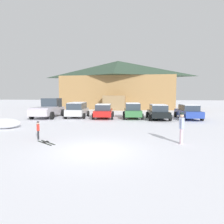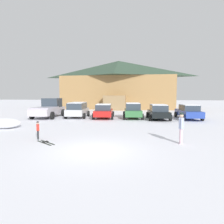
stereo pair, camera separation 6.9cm
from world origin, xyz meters
TOP-DOWN VIEW (x-y plane):
  - ground at (0.00, 0.00)m, footprint 160.00×160.00m
  - ski_lodge at (-1.37, 28.72)m, footprint 20.76×11.14m
  - parked_silver_wagon at (-4.62, 12.78)m, footprint 2.40×4.33m
  - parked_red_sedan at (-1.58, 12.55)m, footprint 2.44×4.49m
  - parked_green_coupe at (1.58, 12.73)m, footprint 2.31×4.24m
  - parked_black_sedan at (4.25, 12.14)m, footprint 2.32×4.41m
  - parked_blue_hatchback at (7.44, 12.77)m, footprint 2.24×4.79m
  - pickup_truck at (-7.91, 12.68)m, footprint 2.61×5.72m
  - skier_child_in_red_jacket at (-3.75, 1.85)m, footprint 0.25×0.35m
  - skier_adult_in_blue_parka at (4.29, 1.74)m, footprint 0.29×0.62m
  - pair_of_skis at (-2.93, 1.08)m, footprint 1.35×1.13m
  - plowed_snow_pile at (-8.21, 5.21)m, footprint 2.48×1.98m

SIDE VIEW (x-z plane):
  - ground at x=0.00m, z-range 0.00..0.00m
  - pair_of_skis at x=-2.93m, z-range -0.02..0.06m
  - plowed_snow_pile at x=-8.21m, z-range 0.00..0.76m
  - skier_child_in_red_jacket at x=-3.75m, z-range 0.07..1.12m
  - parked_red_sedan at x=-1.58m, z-range 0.02..1.58m
  - parked_blue_hatchback at x=7.44m, z-range 0.02..1.58m
  - parked_black_sedan at x=4.25m, z-range 0.01..1.58m
  - parked_green_coupe at x=1.58m, z-range 0.00..1.69m
  - parked_silver_wagon at x=-4.62m, z-range 0.06..1.78m
  - skier_adult_in_blue_parka at x=4.29m, z-range 0.11..1.78m
  - pickup_truck at x=-7.91m, z-range -0.08..2.07m
  - ski_lodge at x=-1.37m, z-range 0.06..8.89m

